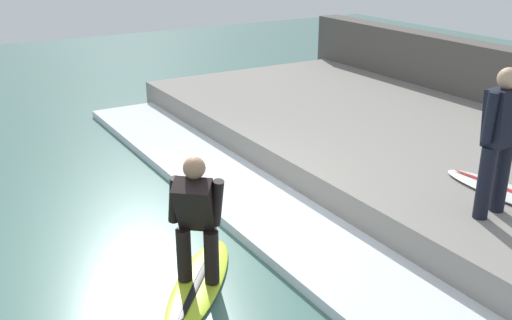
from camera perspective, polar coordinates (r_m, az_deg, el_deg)
name	(u,v)px	position (r m, az deg, el deg)	size (l,w,h in m)	color
ground_plane	(205,226)	(7.13, -4.90, -6.31)	(28.00, 28.00, 0.00)	#426B60
concrete_ledge	(424,154)	(9.02, 15.73, 0.59)	(4.40, 10.64, 0.47)	gray
wave_foam_crest	(260,207)	(7.43, 0.40, -4.54)	(1.18, 10.11, 0.12)	silver
surfboard_riding	(199,283)	(6.02, -5.47, -11.59)	(1.48, 1.62, 0.07)	#BFE02D
surfer_riding	(196,215)	(5.65, -5.73, -5.23)	(0.55, 0.55, 1.29)	black
surfer_waiting_near	(500,135)	(6.48, 22.22, 2.22)	(0.54, 0.29, 1.56)	black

